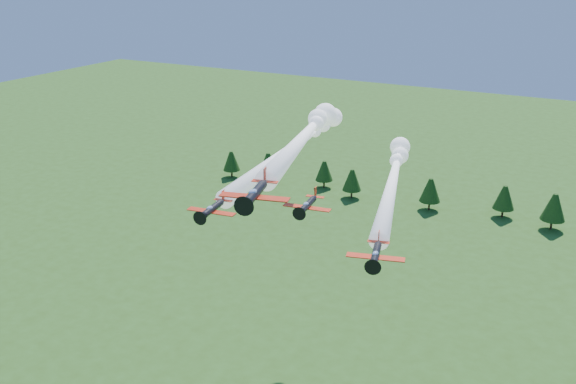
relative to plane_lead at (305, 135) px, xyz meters
The scene contains 5 objects.
plane_lead is the anchor object (origin of this frame).
plane_left 17.07m from the plane_lead, 121.23° to the left, with size 11.67×56.33×3.70m.
plane_right 19.32m from the plane_lead, 59.08° to the left, with size 17.54×50.68×3.70m.
plane_slot 11.04m from the plane_lead, 60.77° to the right, with size 6.70×7.28×2.34m.
treeline 108.67m from the plane_lead, 80.82° to the left, with size 175.06×20.32×11.57m.
Camera 1 is at (34.47, -65.36, 72.17)m, focal length 40.00 mm.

